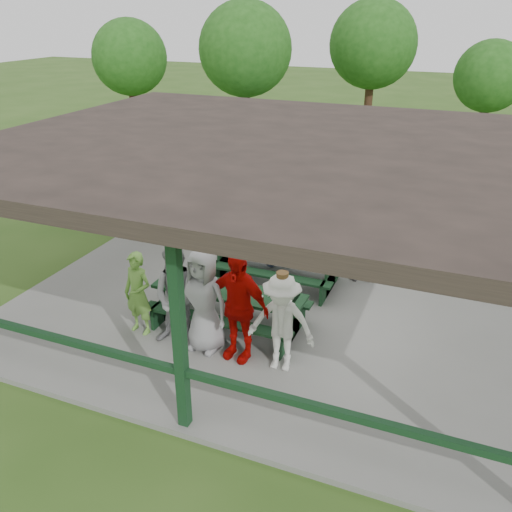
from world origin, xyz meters
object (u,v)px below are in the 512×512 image
at_px(contestant_grey_mid, 204,301).
at_px(contestant_white_fedora, 281,323).
at_px(picnic_table_far, 276,261).
at_px(farm_trailer, 269,154).
at_px(contestant_green, 138,293).
at_px(spectator_grey, 360,247).
at_px(pickup_truck, 378,158).
at_px(contestant_red, 237,306).
at_px(contestant_grey_left, 179,296).
at_px(picnic_table_near, 229,303).
at_px(spectator_lblue, 280,231).
at_px(spectator_blue, 256,212).

relative_size(contestant_grey_mid, contestant_white_fedora, 1.06).
height_order(picnic_table_far, farm_trailer, farm_trailer).
relative_size(contestant_green, contestant_white_fedora, 0.89).
relative_size(spectator_grey, pickup_truck, 0.29).
xyz_separation_m(contestant_green, spectator_grey, (3.18, 3.58, -0.04)).
distance_m(contestant_grey_mid, contestant_white_fedora, 1.40).
distance_m(contestant_green, contestant_red, 1.96).
relative_size(contestant_green, farm_trailer, 0.42).
relative_size(contestant_grey_mid, contestant_red, 0.96).
bearing_deg(contestant_grey_left, picnic_table_near, 40.90).
xyz_separation_m(picnic_table_near, pickup_truck, (0.65, 10.91, 0.14)).
xyz_separation_m(contestant_green, pickup_truck, (2.06, 11.69, -0.16)).
relative_size(contestant_green, contestant_red, 0.80).
bearing_deg(pickup_truck, contestant_red, 175.68).
xyz_separation_m(contestant_green, spectator_lblue, (1.37, 3.59, 0.06)).
bearing_deg(contestant_grey_left, farm_trailer, 88.77).
height_order(picnic_table_far, contestant_grey_mid, contestant_grey_mid).
bearing_deg(pickup_truck, contestant_green, 166.25).
bearing_deg(pickup_truck, contestant_white_fedora, 179.47).
distance_m(spectator_grey, pickup_truck, 8.19).
bearing_deg(pickup_truck, farm_trailer, 95.12).
distance_m(picnic_table_far, contestant_white_fedora, 3.09).
height_order(picnic_table_near, picnic_table_far, same).
relative_size(spectator_lblue, farm_trailer, 0.45).
height_order(contestant_grey_mid, contestant_red, contestant_red).
relative_size(contestant_grey_left, contestant_grey_mid, 0.98).
height_order(contestant_white_fedora, pickup_truck, contestant_white_fedora).
distance_m(contestant_red, spectator_blue, 4.58).
bearing_deg(picnic_table_near, contestant_red, -56.36).
bearing_deg(spectator_grey, picnic_table_far, 10.68).
distance_m(contestant_green, contestant_white_fedora, 2.72).
xyz_separation_m(contestant_grey_left, contestant_red, (1.10, -0.00, 0.06)).
height_order(spectator_lblue, spectator_blue, spectator_blue).
relative_size(picnic_table_near, spectator_grey, 1.91).
xyz_separation_m(contestant_grey_left, contestant_grey_mid, (0.48, -0.00, 0.01)).
relative_size(picnic_table_near, pickup_truck, 0.55).
bearing_deg(spectator_blue, picnic_table_far, 122.23).
xyz_separation_m(spectator_grey, pickup_truck, (-1.12, 8.11, -0.12)).
distance_m(contestant_grey_left, farm_trailer, 11.43).
xyz_separation_m(spectator_lblue, spectator_grey, (1.82, -0.01, -0.10)).
bearing_deg(contestant_red, contestant_white_fedora, 4.70).
relative_size(spectator_lblue, spectator_grey, 1.13).
bearing_deg(contestant_green, contestant_grey_mid, 5.83).
xyz_separation_m(picnic_table_near, contestant_green, (-1.41, -0.78, 0.30)).
xyz_separation_m(contestant_white_fedora, spectator_blue, (-2.22, 4.39, 0.06)).
height_order(picnic_table_near, farm_trailer, farm_trailer).
xyz_separation_m(spectator_lblue, pickup_truck, (0.69, 8.10, -0.22)).
relative_size(spectator_grey, farm_trailer, 0.40).
height_order(contestant_green, farm_trailer, contestant_green).
xyz_separation_m(picnic_table_far, pickup_truck, (0.47, 8.91, 0.14)).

